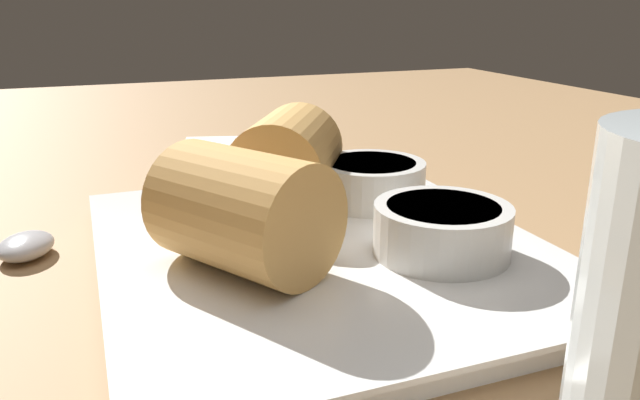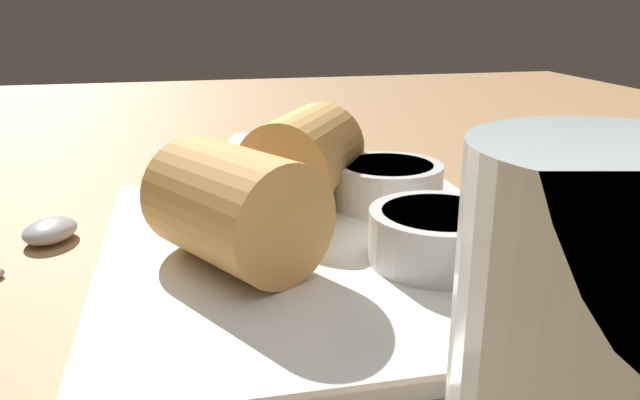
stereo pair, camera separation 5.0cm
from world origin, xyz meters
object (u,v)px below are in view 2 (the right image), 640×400
Objects in this scene: serving_plate at (320,253)px; napkin at (287,154)px; spoon at (36,241)px; dipping_bowl_far at (387,182)px; dipping_bowl_near at (439,234)px.

napkin is (-25.98, 2.45, -0.46)cm from serving_plate.
spoon reaches higher than napkin.
napkin is at bearing 174.60° from serving_plate.
napkin is at bearing -170.32° from dipping_bowl_far.
dipping_bowl_far reaches higher than serving_plate.
dipping_bowl_near is at bearing 53.52° from serving_plate.
serving_plate is 17.65cm from spoon.
dipping_bowl_far is at bearing 9.68° from napkin.
serving_plate is 8.54cm from dipping_bowl_far.
serving_plate is at bearing -45.85° from dipping_bowl_far.
dipping_bowl_near is at bearing 5.84° from napkin.
dipping_bowl_near is 0.39× the size of napkin.
spoon is (-0.15, -22.55, -2.40)cm from dipping_bowl_far.
spoon is at bearing -109.47° from serving_plate.
serving_plate is at bearing -5.40° from napkin.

